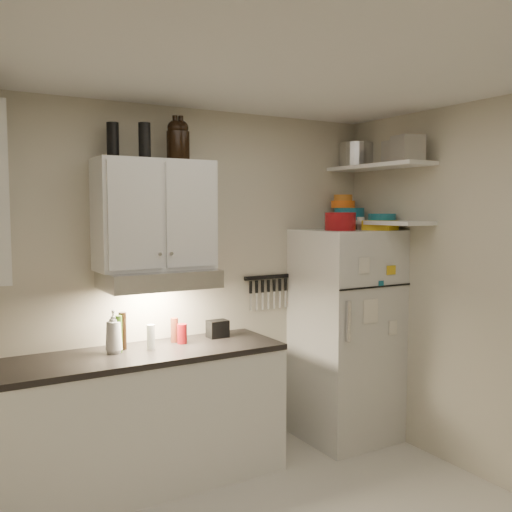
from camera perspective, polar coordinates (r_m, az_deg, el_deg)
ceiling at (r=3.02m, az=4.87°, el=19.00°), size 3.20×3.00×0.02m
back_wall at (r=4.28m, az=-7.05°, el=-2.90°), size 3.20×0.02×2.60m
right_wall at (r=4.11m, az=23.38°, el=-3.57°), size 0.02×3.00×2.60m
base_cabinet at (r=4.02m, az=-12.57°, el=-16.14°), size 2.10×0.60×0.88m
countertop at (r=3.88m, az=-12.70°, el=-9.78°), size 2.10×0.62×0.04m
upper_cabinet at (r=3.97m, az=-10.10°, el=4.07°), size 0.80×0.33×0.75m
range_hood at (r=3.94m, az=-9.67°, el=-2.27°), size 0.76×0.46×0.12m
fridge at (r=4.72m, az=8.97°, el=-7.77°), size 0.70×0.68×1.70m
shelf_hi at (r=4.65m, az=12.18°, el=8.74°), size 0.30×0.95×0.03m
shelf_lo at (r=4.64m, az=12.09°, el=3.31°), size 0.30×0.95×0.03m
knife_strip at (r=4.58m, az=1.13°, el=-2.12°), size 0.42×0.02×0.03m
dutch_oven at (r=4.46m, az=8.43°, el=3.44°), size 0.27×0.27×0.14m
book_stack at (r=4.57m, az=12.31°, el=3.02°), size 0.25×0.28×0.08m
spice_jar at (r=4.66m, az=10.43°, el=3.23°), size 0.06×0.06×0.10m
stock_pot at (r=4.98m, az=10.00°, el=9.87°), size 0.36×0.36×0.21m
tin_a at (r=4.62m, az=13.87°, el=10.02°), size 0.20×0.18×0.18m
tin_b at (r=4.38m, az=14.94°, el=10.36°), size 0.22×0.22×0.19m
bowl_teal at (r=4.84m, az=9.29°, el=4.18°), size 0.25×0.25×0.10m
bowl_orange at (r=4.85m, az=8.69°, el=5.13°), size 0.20×0.20×0.06m
bowl_yellow at (r=4.85m, az=8.70°, el=5.79°), size 0.16×0.16×0.05m
plates at (r=4.63m, az=12.49°, el=3.82°), size 0.28×0.28×0.05m
growler_a at (r=4.02m, az=-8.09°, el=11.45°), size 0.13×0.13×0.28m
growler_b at (r=4.04m, az=-7.52°, el=11.44°), size 0.12×0.12×0.28m
thermos_a at (r=3.90m, az=-11.08°, el=11.27°), size 0.08×0.08×0.23m
thermos_b at (r=3.94m, az=-14.13°, el=11.15°), size 0.09×0.09×0.23m
soap_bottle at (r=3.89m, az=-14.05°, el=-7.08°), size 0.15×0.15×0.32m
pepper_mill at (r=4.13m, az=-8.16°, el=-7.34°), size 0.06×0.06×0.17m
oil_bottle at (r=3.90m, az=-13.57°, el=-7.59°), size 0.06×0.06×0.25m
vinegar_bottle at (r=3.97m, az=-13.20°, el=-7.31°), size 0.06×0.06×0.25m
clear_bottle at (r=3.94m, az=-10.47°, el=-7.97°), size 0.06×0.06×0.17m
red_jar at (r=4.08m, az=-7.40°, el=-7.72°), size 0.08×0.08×0.14m
caddy at (r=4.25m, az=-3.86°, el=-7.27°), size 0.15×0.11×0.13m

